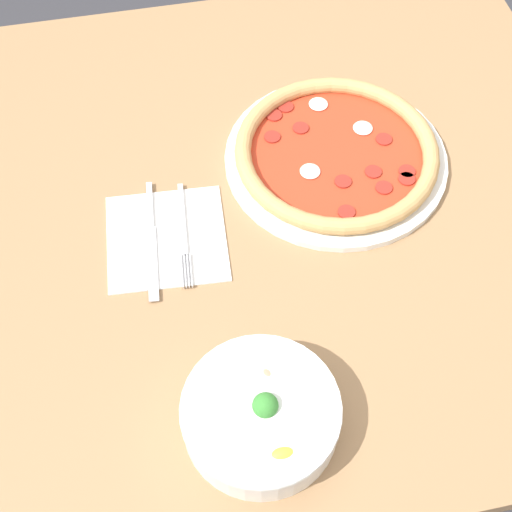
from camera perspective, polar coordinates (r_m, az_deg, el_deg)
The scene contains 7 objects.
ground_plane at distance 1.73m, azimuth 2.05°, elevation -10.48°, with size 8.00×8.00×0.00m, color #333338.
dining_table at distance 1.19m, azimuth 2.95°, elevation 1.53°, with size 1.00×1.00×0.73m.
pizza at distance 1.14m, azimuth 6.44°, elevation 8.13°, with size 0.35×0.35×0.04m.
bowl at distance 0.89m, azimuth 0.39°, elevation -12.54°, with size 0.20×0.20×0.07m.
napkin at distance 1.06m, azimuth -7.18°, elevation 1.44°, with size 0.19×0.19×0.00m.
fork at distance 1.06m, azimuth -5.80°, elevation 1.89°, with size 0.03×0.19×0.00m.
knife at distance 1.06m, azimuth -8.38°, elevation 1.76°, with size 0.03×0.21×0.01m.
Camera 1 is at (0.20, 0.66, 1.59)m, focal length 50.00 mm.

